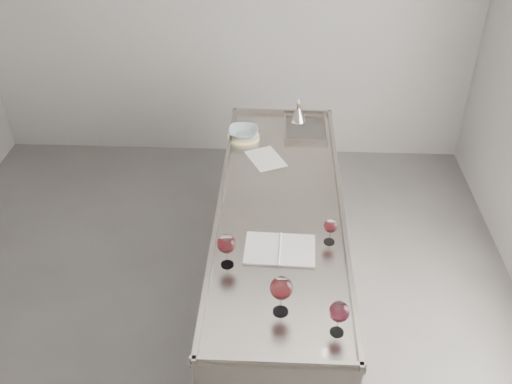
{
  "coord_description": "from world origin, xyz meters",
  "views": [
    {
      "loc": [
        0.48,
        -2.49,
        2.99
      ],
      "look_at": [
        0.35,
        0.3,
        1.02
      ],
      "focal_mm": 40.0,
      "sensor_mm": 36.0,
      "label": 1
    }
  ],
  "objects_px": {
    "counter": "(279,261)",
    "notebook": "(280,249)",
    "wine_glass_small": "(331,227)",
    "wine_glass_left": "(227,245)",
    "wine_glass_right": "(339,312)",
    "wine_funnel": "(298,114)",
    "ceramic_bowl": "(243,132)",
    "wine_glass_middle": "(281,289)"
  },
  "relations": [
    {
      "from": "counter",
      "to": "notebook",
      "type": "bearing_deg",
      "value": -89.82
    },
    {
      "from": "counter",
      "to": "notebook",
      "type": "height_order",
      "value": "counter"
    },
    {
      "from": "counter",
      "to": "wine_glass_small",
      "type": "relative_size",
      "value": 15.58
    },
    {
      "from": "wine_glass_left",
      "to": "wine_glass_right",
      "type": "height_order",
      "value": "wine_glass_left"
    },
    {
      "from": "wine_glass_small",
      "to": "wine_funnel",
      "type": "bearing_deg",
      "value": 96.16
    },
    {
      "from": "wine_glass_left",
      "to": "wine_glass_small",
      "type": "height_order",
      "value": "wine_glass_left"
    },
    {
      "from": "wine_glass_right",
      "to": "ceramic_bowl",
      "type": "bearing_deg",
      "value": 107.03
    },
    {
      "from": "ceramic_bowl",
      "to": "wine_glass_right",
      "type": "bearing_deg",
      "value": -72.97
    },
    {
      "from": "wine_funnel",
      "to": "wine_glass_right",
      "type": "bearing_deg",
      "value": -85.85
    },
    {
      "from": "counter",
      "to": "wine_funnel",
      "type": "bearing_deg",
      "value": 83.52
    },
    {
      "from": "wine_glass_middle",
      "to": "notebook",
      "type": "height_order",
      "value": "wine_glass_middle"
    },
    {
      "from": "wine_glass_small",
      "to": "ceramic_bowl",
      "type": "distance_m",
      "value": 1.27
    },
    {
      "from": "ceramic_bowl",
      "to": "wine_funnel",
      "type": "distance_m",
      "value": 0.49
    },
    {
      "from": "wine_glass_right",
      "to": "notebook",
      "type": "relative_size",
      "value": 0.48
    },
    {
      "from": "counter",
      "to": "ceramic_bowl",
      "type": "bearing_deg",
      "value": 109.2
    },
    {
      "from": "wine_glass_right",
      "to": "notebook",
      "type": "height_order",
      "value": "wine_glass_right"
    },
    {
      "from": "wine_glass_right",
      "to": "wine_funnel",
      "type": "distance_m",
      "value": 2.07
    },
    {
      "from": "wine_funnel",
      "to": "wine_glass_middle",
      "type": "bearing_deg",
      "value": -93.28
    },
    {
      "from": "notebook",
      "to": "wine_glass_left",
      "type": "bearing_deg",
      "value": -152.8
    },
    {
      "from": "wine_glass_small",
      "to": "ceramic_bowl",
      "type": "relative_size",
      "value": 0.73
    },
    {
      "from": "wine_glass_small",
      "to": "wine_glass_right",
      "type": "bearing_deg",
      "value": -90.27
    },
    {
      "from": "counter",
      "to": "wine_glass_right",
      "type": "distance_m",
      "value": 1.19
    },
    {
      "from": "wine_glass_middle",
      "to": "wine_glass_small",
      "type": "relative_size",
      "value": 1.38
    },
    {
      "from": "counter",
      "to": "wine_funnel",
      "type": "height_order",
      "value": "wine_funnel"
    },
    {
      "from": "wine_glass_middle",
      "to": "wine_glass_right",
      "type": "bearing_deg",
      "value": -23.94
    },
    {
      "from": "wine_glass_middle",
      "to": "wine_funnel",
      "type": "bearing_deg",
      "value": 86.72
    },
    {
      "from": "counter",
      "to": "wine_funnel",
      "type": "xyz_separation_m",
      "value": [
        0.12,
        1.07,
        0.52
      ]
    },
    {
      "from": "notebook",
      "to": "ceramic_bowl",
      "type": "distance_m",
      "value": 1.25
    },
    {
      "from": "wine_glass_left",
      "to": "notebook",
      "type": "bearing_deg",
      "value": 25.23
    },
    {
      "from": "wine_glass_right",
      "to": "wine_glass_small",
      "type": "bearing_deg",
      "value": 89.73
    },
    {
      "from": "notebook",
      "to": "ceramic_bowl",
      "type": "relative_size",
      "value": 1.83
    },
    {
      "from": "wine_glass_middle",
      "to": "wine_glass_right",
      "type": "relative_size",
      "value": 1.15
    },
    {
      "from": "notebook",
      "to": "wine_funnel",
      "type": "relative_size",
      "value": 2.14
    },
    {
      "from": "wine_glass_small",
      "to": "notebook",
      "type": "xyz_separation_m",
      "value": [
        -0.27,
        -0.08,
        -0.1
      ]
    },
    {
      "from": "wine_glass_middle",
      "to": "wine_funnel",
      "type": "height_order",
      "value": "wine_glass_middle"
    },
    {
      "from": "counter",
      "to": "wine_glass_left",
      "type": "relative_size",
      "value": 12.29
    },
    {
      "from": "wine_glass_right",
      "to": "wine_glass_small",
      "type": "xyz_separation_m",
      "value": [
        0.0,
        0.65,
        -0.02
      ]
    },
    {
      "from": "wine_glass_right",
      "to": "wine_glass_middle",
      "type": "bearing_deg",
      "value": 156.06
    },
    {
      "from": "wine_glass_right",
      "to": "wine_glass_small",
      "type": "height_order",
      "value": "wine_glass_right"
    },
    {
      "from": "wine_glass_small",
      "to": "notebook",
      "type": "bearing_deg",
      "value": -163.45
    },
    {
      "from": "counter",
      "to": "ceramic_bowl",
      "type": "xyz_separation_m",
      "value": [
        -0.28,
        0.79,
        0.51
      ]
    },
    {
      "from": "notebook",
      "to": "ceramic_bowl",
      "type": "bearing_deg",
      "value": 104.75
    }
  ]
}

